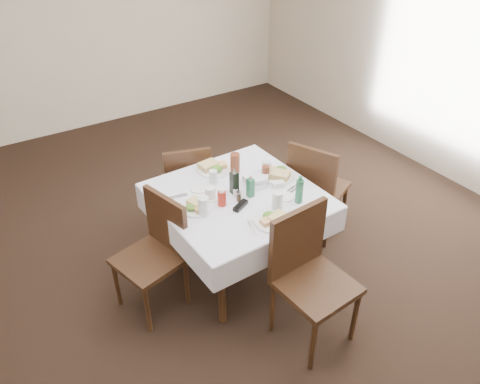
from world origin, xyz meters
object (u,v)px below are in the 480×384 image
Objects in this scene: water_n at (213,177)px; water_s at (277,201)px; chair_west at (157,246)px; dining_table at (238,204)px; chair_north at (187,182)px; bread_basket at (256,179)px; green_bottle at (299,191)px; oil_cruet_green at (250,187)px; water_w at (204,206)px; ketchup_bottle at (222,198)px; chair_east at (315,185)px; oil_cruet_dark at (234,182)px; water_e at (266,169)px; chair_south at (307,269)px; coffee_mug at (211,193)px.

water_s reaches higher than water_n.
chair_west reaches higher than water_n.
water_s is at bearing -67.63° from water_n.
chair_north reaches higher than dining_table.
bread_basket is 0.99× the size of green_bottle.
bread_basket is 0.21m from oil_cruet_green.
chair_north is 4.41× the size of oil_cruet_green.
water_w is at bearing -166.48° from dining_table.
chair_west is at bearing 172.07° from ketchup_bottle.
water_w is (-1.18, -0.10, 0.28)m from chair_east.
dining_table is 5.34× the size of oil_cruet_dark.
chair_east is 6.81× the size of ketchup_bottle.
chair_west is 0.96m from bread_basket.
oil_cruet_dark is at bearing -169.24° from water_e.
ketchup_bottle is at bearing -162.97° from water_e.
chair_south reaches higher than bread_basket.
chair_north is 1.57m from chair_south.
ketchup_bottle reaches higher than chair_north.
chair_south is 6.92× the size of water_s.
oil_cruet_green is 0.38m from green_bottle.
chair_south is at bearing -47.62° from chair_west.
ketchup_bottle is at bearing 151.55° from green_bottle.
water_e is at bearing 16.99° from dining_table.
oil_cruet_green is (0.15, -0.31, 0.02)m from water_n.
chair_south is 4.35× the size of oil_cruet_dark.
bread_basket is (0.30, -0.68, 0.29)m from chair_north.
water_e is 1.03× the size of coffee_mug.
dining_table is 1.34× the size of chair_west.
coffee_mug is at bearing 101.81° from ketchup_bottle.
chair_east reaches higher than chair_north.
chair_south is 6.94× the size of water_w.
chair_south is 1.14m from chair_east.
chair_west is (-1.54, 0.00, -0.02)m from chair_east.
chair_east is 1.03× the size of chair_west.
bread_basket is 1.13× the size of oil_cruet_green.
green_bottle is at bearing -44.23° from oil_cruet_green.
water_w is at bearing -108.03° from chair_north.
chair_west reaches higher than chair_north.
ketchup_bottle is (-0.10, -0.80, 0.32)m from chair_north.
water_e is 0.63× the size of green_bottle.
bread_basket is 0.41m from ketchup_bottle.
dining_table is 5.53× the size of bread_basket.
bread_basket is 0.97× the size of oil_cruet_dark.
chair_east is 6.58× the size of water_w.
ketchup_bottle is at bearing -78.19° from coffee_mug.
ketchup_bottle is at bearing -163.12° from bread_basket.
chair_west is 6.52× the size of water_e.
water_w reaches higher than bread_basket.
oil_cruet_dark is 0.51m from green_bottle.
oil_cruet_dark is (-0.01, 0.04, 0.19)m from dining_table.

